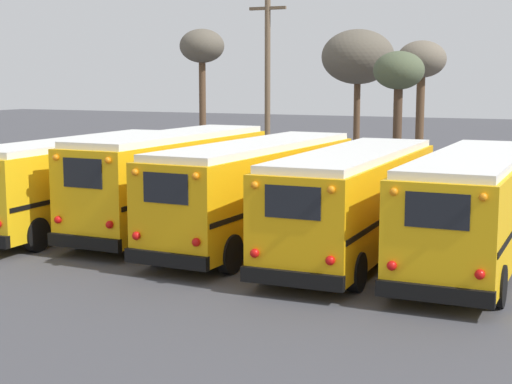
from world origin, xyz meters
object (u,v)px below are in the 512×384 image
object	(u,v)px
utility_pole	(267,83)
bare_tree_2	(202,51)
school_bus_4	(474,206)
school_bus_3	(354,199)
bare_tree_1	(399,75)
school_bus_1	(173,178)
bare_tree_3	(358,58)
school_bus_0	(82,179)
school_bus_2	(257,188)
bare_tree_0	(421,64)

from	to	relation	value
utility_pole	bare_tree_2	xyz separation A→B (m)	(-5.87, 4.44, 1.68)
school_bus_4	school_bus_3	bearing A→B (deg)	-177.70
bare_tree_1	utility_pole	bearing A→B (deg)	-145.64
school_bus_1	utility_pole	world-z (taller)	utility_pole
bare_tree_1	bare_tree_3	distance (m)	7.30
bare_tree_2	school_bus_3	bearing A→B (deg)	-49.73
school_bus_3	school_bus_0	bearing A→B (deg)	177.16
school_bus_1	bare_tree_2	distance (m)	17.82
school_bus_2	school_bus_0	bearing A→B (deg)	-179.44
school_bus_3	bare_tree_0	bearing A→B (deg)	97.80
school_bus_2	bare_tree_0	distance (m)	18.86
bare_tree_2	bare_tree_1	bearing A→B (deg)	-4.44
school_bus_3	school_bus_4	bearing A→B (deg)	2.30
bare_tree_1	bare_tree_3	bearing A→B (deg)	123.16
bare_tree_1	school_bus_4	bearing A→B (deg)	-68.18
school_bus_0	school_bus_1	size ratio (longest dim) A/B	1.10
bare_tree_1	bare_tree_2	size ratio (longest dim) A/B	0.82
school_bus_3	utility_pole	world-z (taller)	utility_pole
school_bus_4	bare_tree_0	distance (m)	20.16
school_bus_2	school_bus_3	size ratio (longest dim) A/B	1.05
bare_tree_3	bare_tree_0	bearing A→B (deg)	-32.84
utility_pole	bare_tree_0	xyz separation A→B (m)	(5.53, 6.88, 0.92)
school_bus_0	utility_pole	bearing A→B (deg)	81.06
bare_tree_2	bare_tree_3	bearing A→B (deg)	36.00
bare_tree_1	bare_tree_2	bearing A→B (deg)	175.56
school_bus_3	school_bus_4	size ratio (longest dim) A/B	1.00
utility_pole	school_bus_2	bearing A→B (deg)	-67.35
school_bus_0	bare_tree_1	bearing A→B (deg)	65.06
utility_pole	school_bus_0	bearing A→B (deg)	-98.94
bare_tree_1	school_bus_0	bearing A→B (deg)	-114.94
school_bus_0	utility_pole	xyz separation A→B (m)	(1.82, 11.59, 3.21)
bare_tree_1	school_bus_2	bearing A→B (deg)	-91.59
school_bus_2	bare_tree_1	world-z (taller)	bare_tree_1
bare_tree_2	bare_tree_3	distance (m)	8.83
school_bus_1	bare_tree_0	world-z (taller)	bare_tree_0
school_bus_2	utility_pole	xyz separation A→B (m)	(-4.81, 11.53, 3.15)
school_bus_4	bare_tree_3	size ratio (longest dim) A/B	1.30
school_bus_1	bare_tree_0	size ratio (longest dim) A/B	1.39
school_bus_2	school_bus_4	world-z (taller)	school_bus_2
school_bus_0	school_bus_3	distance (m)	9.96
bare_tree_1	school_bus_3	bearing A→B (deg)	-79.51
school_bus_2	bare_tree_1	bearing A→B (deg)	88.41
school_bus_0	bare_tree_2	bearing A→B (deg)	104.16
utility_pole	bare_tree_1	bearing A→B (deg)	34.36
bare_tree_0	bare_tree_3	distance (m)	5.09
school_bus_3	bare_tree_0	size ratio (longest dim) A/B	1.44
utility_pole	bare_tree_0	distance (m)	8.87
bare_tree_2	school_bus_2	bearing A→B (deg)	-56.22
school_bus_2	bare_tree_0	xyz separation A→B (m)	(0.72, 18.40, 4.07)
bare_tree_2	bare_tree_3	size ratio (longest dim) A/B	0.99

